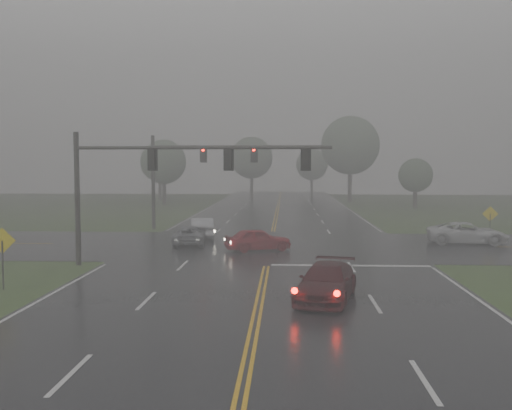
# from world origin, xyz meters

# --- Properties ---
(ground) EXTENTS (180.00, 180.00, 0.00)m
(ground) POSITION_xyz_m (0.00, 0.00, 0.00)
(ground) COLOR #344A1F
(ground) RESTS_ON ground
(main_road) EXTENTS (18.00, 160.00, 0.02)m
(main_road) POSITION_xyz_m (0.00, 20.00, 0.00)
(main_road) COLOR black
(main_road) RESTS_ON ground
(cross_street) EXTENTS (120.00, 14.00, 0.02)m
(cross_street) POSITION_xyz_m (0.00, 22.00, 0.00)
(cross_street) COLOR black
(cross_street) RESTS_ON ground
(stop_bar) EXTENTS (8.50, 0.50, 0.01)m
(stop_bar) POSITION_xyz_m (4.50, 14.40, 0.00)
(stop_bar) COLOR beige
(stop_bar) RESTS_ON ground
(sedan_maroon) EXTENTS (3.11, 5.26, 1.43)m
(sedan_maroon) POSITION_xyz_m (2.66, 6.55, 0.00)
(sedan_maroon) COLOR #3A0A0F
(sedan_maroon) RESTS_ON ground
(sedan_red) EXTENTS (4.49, 2.98, 1.42)m
(sedan_red) POSITION_xyz_m (-0.72, 19.58, 0.00)
(sedan_red) COLOR maroon
(sedan_red) RESTS_ON ground
(sedan_silver) EXTENTS (2.31, 4.80, 1.52)m
(sedan_silver) POSITION_xyz_m (-5.15, 25.56, 0.00)
(sedan_silver) COLOR #ACAFB4
(sedan_silver) RESTS_ON ground
(car_grey) EXTENTS (2.54, 4.71, 1.26)m
(car_grey) POSITION_xyz_m (-5.52, 22.20, 0.00)
(car_grey) COLOR slate
(car_grey) RESTS_ON ground
(pickup_white) EXTENTS (5.56, 3.01, 1.48)m
(pickup_white) POSITION_xyz_m (13.49, 23.48, 0.00)
(pickup_white) COLOR silver
(pickup_white) RESTS_ON ground
(signal_gantry_near) EXTENTS (13.78, 0.31, 7.18)m
(signal_gantry_near) POSITION_xyz_m (-5.91, 14.02, 5.07)
(signal_gantry_near) COLOR black
(signal_gantry_near) RESTS_ON ground
(signal_gantry_far) EXTENTS (14.41, 0.40, 7.90)m
(signal_gantry_far) POSITION_xyz_m (-5.74, 31.64, 5.56)
(signal_gantry_far) COLOR black
(signal_gantry_far) RESTS_ON ground
(sign_diamond_west) EXTENTS (1.12, 0.19, 2.70)m
(sign_diamond_west) POSITION_xyz_m (-11.25, 7.83, 1.82)
(sign_diamond_west) COLOR black
(sign_diamond_west) RESTS_ON ground
(sign_diamond_east) EXTENTS (1.03, 0.28, 2.53)m
(sign_diamond_east) POSITION_xyz_m (15.33, 24.45, 1.70)
(sign_diamond_east) COLOR black
(sign_diamond_east) RESTS_ON ground
(tree_nw_a) EXTENTS (6.05, 6.05, 8.89)m
(tree_nw_a) POSITION_xyz_m (-15.56, 60.76, 5.84)
(tree_nw_a) COLOR #2D251D
(tree_nw_a) RESTS_ON ground
(tree_ne_a) EXTENTS (8.59, 8.59, 12.62)m
(tree_ne_a) POSITION_xyz_m (10.45, 68.55, 8.31)
(tree_ne_a) COLOR #2D251D
(tree_ne_a) RESTS_ON ground
(tree_n_mid) EXTENTS (6.83, 6.83, 10.03)m
(tree_n_mid) POSITION_xyz_m (-4.57, 76.41, 6.59)
(tree_n_mid) COLOR #2D251D
(tree_n_mid) RESTS_ON ground
(tree_e_near) EXTENTS (4.28, 4.28, 6.29)m
(tree_e_near) POSITION_xyz_m (17.36, 56.77, 4.13)
(tree_e_near) COLOR #2D251D
(tree_e_near) RESTS_ON ground
(tree_nw_b) EXTENTS (6.06, 6.06, 8.90)m
(tree_nw_b) POSITION_xyz_m (-18.68, 72.14, 5.85)
(tree_nw_b) COLOR #2D251D
(tree_nw_b) RESTS_ON ground
(tree_n_far) EXTENTS (5.68, 5.68, 8.35)m
(tree_n_far) POSITION_xyz_m (5.68, 86.80, 5.49)
(tree_n_far) COLOR #2D251D
(tree_n_far) RESTS_ON ground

